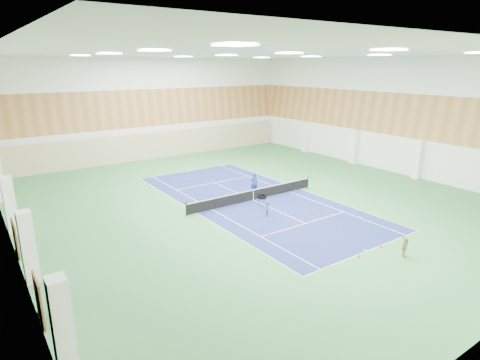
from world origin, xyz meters
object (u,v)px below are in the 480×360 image
child_apron (405,247)px  ball_cart (262,200)px  tennis_net (253,194)px  coach (254,183)px  child_court (268,209)px

child_apron → ball_cart: size_ratio=1.33×
ball_cart → tennis_net: bearing=97.0°
tennis_net → ball_cart: 1.58m
coach → tennis_net: bearing=69.6°
coach → ball_cart: bearing=82.3°
tennis_net → ball_cart: tennis_net is taller
coach → child_apron: size_ratio=1.52×
coach → ball_cart: coach is taller
tennis_net → ball_cart: (-0.27, -1.55, -0.08)m
child_apron → ball_cart: bearing=88.1°
tennis_net → child_apron: bearing=-85.0°
tennis_net → child_apron: 13.66m
tennis_net → child_court: size_ratio=10.85×
coach → child_apron: 15.19m
tennis_net → coach: (1.28, 1.58, 0.40)m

